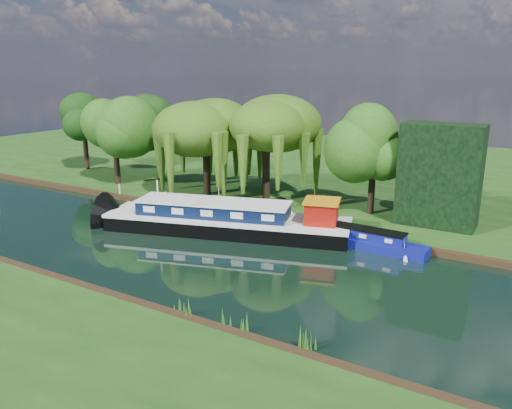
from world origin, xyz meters
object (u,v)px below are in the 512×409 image
Objects in this scene: narrowboat at (354,238)px; white_cruiser at (404,256)px; dutch_barge at (228,220)px; red_dinghy at (115,209)px.

white_cruiser is (3.82, -0.37, -0.55)m from narrowboat.
narrowboat is 3.88m from white_cruiser.
red_dinghy is (-12.71, 0.31, -1.00)m from dutch_barge.
dutch_barge reaches higher than white_cruiser.
narrowboat is 3.43× the size of red_dinghy.
narrowboat is (9.47, 2.20, -0.45)m from dutch_barge.
dutch_barge is at bearing -164.53° from narrowboat.
red_dinghy is at bearing 83.02° from white_cruiser.
dutch_barge is 9.74m from narrowboat.
dutch_barge is 13.46m from white_cruiser.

